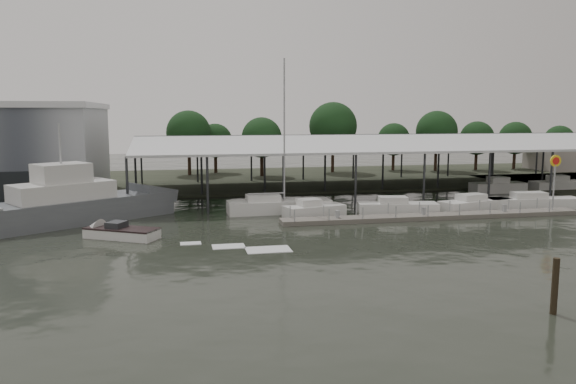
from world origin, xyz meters
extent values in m
plane|color=#252922|center=(0.00, 0.00, 0.00)|extent=(200.00, 200.00, 0.00)
cube|color=#35392B|center=(0.00, 42.00, 0.10)|extent=(140.00, 30.00, 0.30)
cube|color=#2C2E31|center=(17.00, 28.00, 6.76)|extent=(58.00, 0.40, 0.30)
cylinder|color=#2C2E31|center=(-12.00, 16.50, 2.75)|extent=(0.24, 0.24, 5.50)
cylinder|color=#2C2E31|center=(-12.00, 39.50, 2.75)|extent=(0.24, 0.24, 5.50)
cylinder|color=#2C2E31|center=(46.00, 39.50, 2.75)|extent=(0.24, 0.24, 5.50)
cube|color=#68645B|center=(15.00, 10.00, 0.20)|extent=(28.00, 2.00, 0.40)
cylinder|color=#96989B|center=(2.00, 9.10, 0.80)|extent=(0.10, 0.10, 1.20)
cylinder|color=#96989B|center=(28.00, 10.90, 0.80)|extent=(0.10, 0.10, 1.20)
cube|color=#96989B|center=(14.00, 10.00, 0.70)|extent=(0.30, 0.30, 0.70)
cylinder|color=#96989B|center=(27.00, 10.00, 2.50)|extent=(0.16, 0.16, 5.00)
cylinder|color=yellow|center=(27.00, 10.00, 5.00)|extent=(1.10, 0.12, 1.10)
cylinder|color=red|center=(27.00, 9.93, 5.00)|extent=(0.70, 0.05, 0.70)
cube|color=gray|center=(55.00, 45.00, 2.00)|extent=(10.00, 8.00, 4.00)
cube|color=#575B60|center=(-16.23, 14.44, 0.90)|extent=(16.72, 13.33, 2.40)
cube|color=#575B60|center=(-9.97, 18.69, 1.90)|extent=(5.10, 5.36, 1.82)
cube|color=silver|center=(-17.09, 13.86, 2.69)|extent=(8.76, 7.58, 1.80)
cube|color=silver|center=(-17.09, 13.86, 4.39)|extent=(5.18, 4.92, 1.61)
cylinder|color=#96989B|center=(-17.09, 13.86, 6.79)|extent=(0.18, 0.18, 3.50)
cube|color=silver|center=(1.93, 15.65, 0.50)|extent=(9.87, 2.87, 1.40)
cube|color=silver|center=(0.36, 15.60, 1.40)|extent=(3.18, 1.88, 0.80)
cylinder|color=#96989B|center=(2.42, 15.66, 7.74)|extent=(0.16, 0.16, 13.34)
cylinder|color=#96989B|center=(0.65, 15.61, 1.90)|extent=(3.50, 0.22, 0.12)
cube|color=silver|center=(-11.77, 7.24, 0.35)|extent=(5.84, 4.49, 0.90)
cone|color=silver|center=(-14.15, 8.58, 0.35)|extent=(2.38, 2.53, 2.00)
cube|color=black|center=(-11.77, 7.24, 0.75)|extent=(5.87, 4.54, 0.12)
cube|color=#2C2E31|center=(-12.15, 7.46, 1.00)|extent=(1.73, 1.81, 0.50)
cube|color=silver|center=(-6.73, 4.39, 0.02)|extent=(2.30, 1.50, 0.04)
cube|color=silver|center=(-4.12, 2.91, 0.02)|extent=(3.10, 2.00, 0.04)
cube|color=silver|center=(-1.50, 1.44, 0.02)|extent=(3.90, 2.50, 0.04)
cube|color=silver|center=(4.70, 13.08, 0.50)|extent=(5.93, 3.42, 1.10)
cube|color=silver|center=(4.20, 13.08, 1.30)|extent=(2.27, 2.01, 0.70)
cube|color=silver|center=(12.75, 12.93, 0.50)|extent=(7.71, 3.61, 1.10)
cube|color=silver|center=(12.25, 12.93, 1.30)|extent=(2.86, 2.08, 0.70)
cube|color=silver|center=(20.85, 13.07, 0.50)|extent=(8.03, 4.09, 1.10)
cube|color=silver|center=(20.35, 13.07, 1.30)|extent=(3.02, 2.24, 0.70)
cube|color=silver|center=(27.16, 13.17, 0.50)|extent=(9.49, 3.15, 1.10)
cube|color=silver|center=(26.66, 13.17, 1.30)|extent=(3.41, 1.93, 0.70)
cylinder|color=#2D2416|center=(9.61, -13.60, 1.05)|extent=(0.32, 0.32, 3.30)
cylinder|color=black|center=(-5.58, 48.70, 2.34)|extent=(0.50, 0.50, 4.68)
sphere|color=#183B18|center=(-5.58, 48.70, 6.55)|extent=(6.55, 6.55, 6.55)
cylinder|color=black|center=(-1.52, 50.87, 1.86)|extent=(0.50, 0.50, 3.73)
sphere|color=#183B18|center=(-1.52, 50.87, 5.22)|extent=(5.22, 5.22, 5.22)
cylinder|color=black|center=(4.79, 45.08, 2.10)|extent=(0.50, 0.50, 4.21)
sphere|color=#183B18|center=(4.79, 45.08, 5.89)|extent=(5.89, 5.89, 5.89)
cylinder|color=black|center=(16.51, 48.35, 2.65)|extent=(0.50, 0.50, 5.30)
sphere|color=#183B18|center=(16.51, 48.35, 7.42)|extent=(7.42, 7.42, 7.42)
cylinder|color=black|center=(26.94, 49.30, 1.87)|extent=(0.50, 0.50, 3.73)
sphere|color=#183B18|center=(26.94, 49.30, 5.22)|extent=(5.22, 5.22, 5.22)
cylinder|color=black|center=(33.29, 47.19, 2.33)|extent=(0.50, 0.50, 4.66)
sphere|color=#183B18|center=(33.29, 47.19, 6.53)|extent=(6.53, 6.53, 6.53)
cylinder|color=black|center=(40.23, 46.94, 1.93)|extent=(0.50, 0.50, 3.87)
sphere|color=#183B18|center=(40.23, 46.94, 5.41)|extent=(5.41, 5.41, 5.41)
cylinder|color=black|center=(47.48, 47.49, 1.91)|extent=(0.50, 0.50, 3.82)
sphere|color=#183B18|center=(47.48, 47.49, 5.34)|extent=(5.34, 5.34, 5.34)
cylinder|color=black|center=(54.82, 46.37, 1.76)|extent=(0.50, 0.50, 3.52)
sphere|color=#183B18|center=(54.82, 46.37, 4.93)|extent=(4.93, 4.93, 4.93)
camera|label=1|loc=(-7.67, -35.99, 9.38)|focal=35.00mm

